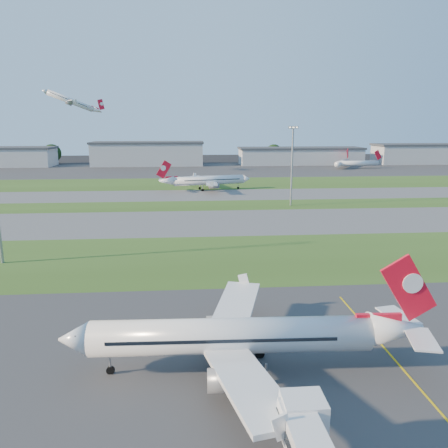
{
  "coord_description": "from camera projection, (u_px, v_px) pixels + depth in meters",
  "views": [
    {
      "loc": [
        -18.16,
        -32.46,
        26.65
      ],
      "look_at": [
        -11.55,
        52.31,
        7.0
      ],
      "focal_mm": 35.0,
      "sensor_mm": 36.0,
      "label": 1
    }
  ],
  "objects": [
    {
      "name": "apron_near",
      "position": [
        398.0,
        430.0,
        38.91
      ],
      "size": [
        300.0,
        70.0,
        0.01
      ],
      "primitive_type": "cube",
      "color": "#333335",
      "rests_on": "ground"
    },
    {
      "name": "grass_strip_b",
      "position": [
        245.0,
        205.0,
        145.76
      ],
      "size": [
        300.0,
        18.0,
        0.01
      ],
      "primitive_type": "cube",
      "color": "#314C19",
      "rests_on": "ground"
    },
    {
      "name": "apron_far",
      "position": [
        221.0,
        170.0,
        257.46
      ],
      "size": [
        400.0,
        80.0,
        0.01
      ],
      "primitive_type": "cube",
      "color": "#333335",
      "rests_on": "ground"
    },
    {
      "name": "ground",
      "position": [
        398.0,
        430.0,
        38.91
      ],
      "size": [
        700.0,
        700.0,
        0.0
      ],
      "primitive_type": "plane",
      "color": "black",
      "rests_on": "ground"
    },
    {
      "name": "hangar_west",
      "position": [
        148.0,
        154.0,
        281.48
      ],
      "size": [
        71.4,
        23.0,
        15.2
      ],
      "color": "#A1A4A8",
      "rests_on": "ground"
    },
    {
      "name": "taxiway_b",
      "position": [
        238.0,
        195.0,
        167.13
      ],
      "size": [
        300.0,
        26.0,
        0.01
      ],
      "primitive_type": "cube",
      "color": "#515154",
      "rests_on": "ground"
    },
    {
      "name": "hangar_far_east",
      "position": [
        445.0,
        153.0,
        296.84
      ],
      "size": [
        96.9,
        23.0,
        13.2
      ],
      "color": "#A1A4A8",
      "rests_on": "ground"
    },
    {
      "name": "hangar_east",
      "position": [
        300.0,
        156.0,
        289.5
      ],
      "size": [
        81.6,
        23.0,
        11.2
      ],
      "color": "#A1A4A8",
      "rests_on": "ground"
    },
    {
      "name": "mini_jet_near",
      "position": [
        342.0,
        163.0,
        266.43
      ],
      "size": [
        16.95,
        24.98,
        9.48
      ],
      "rotation": [
        0.0,
        0.0,
        1.0
      ],
      "color": "white",
      "rests_on": "ground"
    },
    {
      "name": "airliner_parked",
      "position": [
        234.0,
        337.0,
        47.22
      ],
      "size": [
        37.6,
        31.89,
        11.73
      ],
      "rotation": [
        0.0,
        0.0,
        -0.03
      ],
      "color": "white",
      "rests_on": "ground"
    },
    {
      "name": "mini_jet_far",
      "position": [
        358.0,
        163.0,
        262.03
      ],
      "size": [
        28.52,
        7.17,
        9.48
      ],
      "rotation": [
        0.0,
        0.0,
        0.15
      ],
      "color": "white",
      "rests_on": "ground"
    },
    {
      "name": "grass_strip_a",
      "position": [
        280.0,
        257.0,
        89.42
      ],
      "size": [
        300.0,
        34.0,
        0.01
      ],
      "primitive_type": "cube",
      "color": "#314C19",
      "rests_on": "ground"
    },
    {
      "name": "grass_strip_c",
      "position": [
        230.0,
        183.0,
        199.18
      ],
      "size": [
        300.0,
        40.0,
        0.01
      ],
      "primitive_type": "cube",
      "color": "#314C19",
      "rests_on": "ground"
    },
    {
      "name": "taxiway_a",
      "position": [
        256.0,
        221.0,
        121.47
      ],
      "size": [
        300.0,
        32.0,
        0.01
      ],
      "primitive_type": "cube",
      "color": "#515154",
      "rests_on": "ground"
    },
    {
      "name": "airliner_taxiing",
      "position": [
        208.0,
        181.0,
        177.48
      ],
      "size": [
        35.51,
        29.81,
        11.21
      ],
      "rotation": [
        0.0,
        0.0,
        3.35
      ],
      "color": "white",
      "rests_on": "ground"
    },
    {
      "name": "airliner_departing",
      "position": [
        71.0,
        101.0,
        228.25
      ],
      "size": [
        28.63,
        24.05,
        9.15
      ],
      "rotation": [
        0.0,
        0.0,
        0.27
      ],
      "color": "white"
    },
    {
      "name": "tree_mid_west",
      "position": [
        187.0,
        155.0,
        294.46
      ],
      "size": [
        9.9,
        9.9,
        10.8
      ],
      "color": "black",
      "rests_on": "ground"
    },
    {
      "name": "tree_east",
      "position": [
        380.0,
        153.0,
        305.57
      ],
      "size": [
        10.45,
        10.45,
        11.4
      ],
      "color": "black",
      "rests_on": "ground"
    },
    {
      "name": "light_mast_centre",
      "position": [
        292.0,
        161.0,
        141.61
      ],
      "size": [
        3.2,
        0.7,
        25.8
      ],
      "color": "gray",
      "rests_on": "ground"
    },
    {
      "name": "tree_west",
      "position": [
        52.0,
        153.0,
        291.25
      ],
      "size": [
        12.1,
        12.1,
        13.2
      ],
      "color": "black",
      "rests_on": "ground"
    },
    {
      "name": "tree_mid_east",
      "position": [
        274.0,
        153.0,
        301.7
      ],
      "size": [
        11.55,
        11.55,
        12.6
      ],
      "color": "black",
      "rests_on": "ground"
    }
  ]
}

